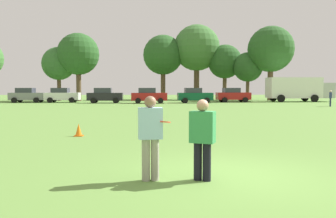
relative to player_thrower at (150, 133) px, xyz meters
name	(u,v)px	position (x,y,z in m)	size (l,w,h in m)	color
ground_plane	(233,175)	(1.73, 0.37, -0.94)	(167.64, 167.64, 0.00)	#608C3D
player_thrower	(150,133)	(0.00, 0.00, 0.00)	(0.49, 0.31, 1.66)	gray
player_defender	(202,135)	(1.02, -0.04, -0.04)	(0.54, 0.44, 1.60)	black
frisbee	(164,122)	(0.26, -0.01, 0.22)	(0.27, 0.27, 0.07)	#E54C33
traffic_cone	(79,130)	(-2.76, 6.36, -0.71)	(0.32, 0.32, 0.48)	#D8590C
parked_car_near_left	(27,95)	(-15.61, 36.82, -0.01)	(4.24, 2.29, 1.82)	slate
parked_car_mid_left	(62,95)	(-11.36, 36.88, -0.01)	(4.24, 2.29, 1.82)	silver
parked_car_center	(105,95)	(-5.82, 35.20, -0.01)	(4.24, 2.29, 1.82)	black
parked_car_mid_right	(149,95)	(-0.51, 34.31, -0.01)	(4.24, 2.29, 1.82)	maroon
parked_car_near_right	(195,95)	(5.03, 34.97, -0.01)	(4.24, 2.29, 1.82)	#0C4C2D
parked_car_far_right	(233,95)	(10.15, 36.89, -0.01)	(4.24, 2.29, 1.82)	maroon
box_truck	(298,88)	(19.14, 38.12, 0.82)	(8.55, 3.14, 3.18)	white
bystander_far_jogger	(330,97)	(17.36, 26.36, -0.04)	(0.43, 0.51, 1.59)	#1E234C
tree_west_maple	(59,64)	(-13.41, 43.22, 4.31)	(4.69, 4.69, 7.62)	brown
tree_center_elm	(78,54)	(-10.45, 42.38, 5.57)	(5.82, 5.82, 9.46)	brown
tree_east_birch	(163,55)	(1.56, 47.67, 6.00)	(6.21, 6.21, 10.09)	brown
tree_east_oak	(197,48)	(6.83, 47.55, 7.10)	(7.19, 7.19, 11.69)	brown
tree_far_east_pine	(225,62)	(11.09, 46.52, 4.91)	(5.23, 5.23, 8.50)	brown
tree_far_west_pine	(248,67)	(14.10, 44.35, 3.96)	(4.38, 4.38, 7.11)	brown
tree_horizon_center	(271,49)	(16.89, 42.56, 6.40)	(6.56, 6.56, 10.66)	brown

